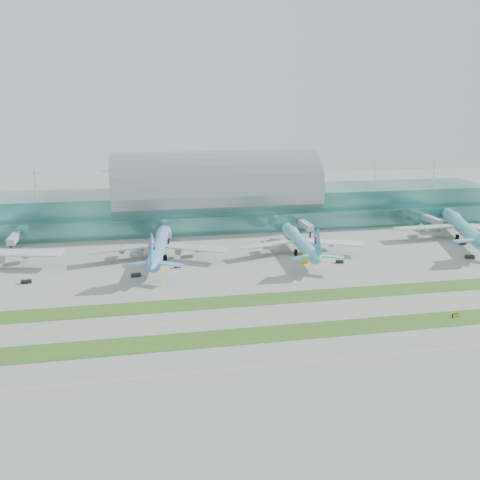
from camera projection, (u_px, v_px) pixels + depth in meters
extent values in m
plane|color=gray|center=(269.00, 301.00, 195.53)|extent=(700.00, 700.00, 0.00)
cube|color=#3D7A75|center=(216.00, 207.00, 316.46)|extent=(340.00, 42.00, 20.00)
cube|color=#3D7A75|center=(222.00, 224.00, 294.93)|extent=(340.00, 8.00, 10.00)
ellipsoid|color=#9EA5A8|center=(215.00, 190.00, 313.94)|extent=(340.00, 46.20, 16.17)
cylinder|color=white|center=(215.00, 177.00, 311.93)|extent=(0.80, 0.80, 16.00)
cube|color=#B2B7B7|center=(15.00, 237.00, 264.54)|extent=(3.50, 22.00, 3.00)
cylinder|color=black|center=(11.00, 249.00, 255.93)|extent=(1.00, 1.00, 4.00)
cube|color=#B2B7B7|center=(167.00, 230.00, 278.56)|extent=(3.50, 22.00, 3.00)
cylinder|color=black|center=(168.00, 242.00, 269.95)|extent=(1.00, 1.00, 4.00)
cube|color=#B2B7B7|center=(305.00, 224.00, 292.58)|extent=(3.50, 22.00, 3.00)
cylinder|color=black|center=(310.00, 235.00, 283.97)|extent=(1.00, 1.00, 4.00)
cube|color=#B2B7B7|center=(430.00, 219.00, 306.60)|extent=(3.50, 22.00, 3.00)
cylinder|color=black|center=(439.00, 229.00, 297.99)|extent=(1.00, 1.00, 4.00)
cube|color=#2D591E|center=(291.00, 332.00, 168.94)|extent=(420.00, 12.00, 0.08)
cube|color=#2D591E|center=(268.00, 299.00, 197.42)|extent=(420.00, 12.00, 0.08)
cube|color=yellow|center=(311.00, 361.00, 149.95)|extent=(420.00, 0.35, 0.01)
cube|color=yellow|center=(279.00, 315.00, 182.24)|extent=(420.00, 0.35, 0.01)
cube|color=yellow|center=(258.00, 285.00, 212.63)|extent=(420.00, 0.35, 0.01)
cube|color=yellow|center=(247.00, 268.00, 233.52)|extent=(420.00, 0.35, 0.01)
cube|color=silver|center=(24.00, 253.00, 234.41)|extent=(34.29, 15.75, 1.35)
cylinder|color=#9B9EA3|center=(13.00, 255.00, 238.80)|extent=(4.65, 6.60, 3.77)
cylinder|color=#649ADD|center=(159.00, 246.00, 246.24)|extent=(13.58, 60.61, 6.03)
ellipsoid|color=#649ADD|center=(162.00, 234.00, 262.13)|extent=(8.00, 18.92, 4.30)
cone|color=#649ADD|center=(164.00, 230.00, 277.62)|extent=(6.60, 5.59, 6.03)
cone|color=#649ADD|center=(152.00, 266.00, 213.06)|extent=(6.79, 9.41, 5.73)
cube|color=#B9BEC0|center=(120.00, 249.00, 243.31)|extent=(30.10, 14.53, 1.19)
cylinder|color=gray|center=(131.00, 250.00, 249.18)|extent=(3.96, 5.73, 3.31)
cube|color=#B9BEC0|center=(197.00, 248.00, 245.61)|extent=(29.05, 20.65, 1.19)
cylinder|color=gray|center=(188.00, 249.00, 250.91)|extent=(3.96, 5.73, 3.31)
cube|color=#3292DE|center=(152.00, 250.00, 213.40)|extent=(2.19, 12.76, 14.03)
cylinder|color=silver|center=(152.00, 246.00, 213.97)|extent=(1.46, 4.74, 4.67)
cylinder|color=black|center=(163.00, 243.00, 269.50)|extent=(1.75, 1.75, 2.92)
cylinder|color=black|center=(152.00, 258.00, 243.42)|extent=(1.75, 1.75, 2.92)
cylinder|color=black|center=(165.00, 258.00, 243.80)|extent=(1.75, 1.75, 2.92)
cylinder|color=#64C6DC|center=(300.00, 242.00, 255.88)|extent=(9.27, 57.19, 5.69)
ellipsoid|color=#64C6DC|center=(292.00, 231.00, 270.79)|extent=(6.49, 17.62, 4.06)
cone|color=#64C6DC|center=(286.00, 227.00, 285.32)|extent=(5.97, 4.94, 5.69)
cone|color=#64C6DC|center=(318.00, 258.00, 224.76)|extent=(5.92, 8.59, 5.41)
cube|color=silver|center=(267.00, 245.00, 252.12)|extent=(28.33, 15.26, 1.12)
cylinder|color=#9899A0|center=(273.00, 245.00, 257.89)|extent=(3.43, 5.24, 3.12)
cube|color=silver|center=(334.00, 242.00, 256.31)|extent=(27.84, 18.15, 1.12)
cylinder|color=#9899A0|center=(323.00, 244.00, 261.03)|extent=(3.43, 5.24, 3.12)
cube|color=#309CD6|center=(318.00, 244.00, 225.07)|extent=(1.31, 12.08, 13.24)
cylinder|color=silver|center=(317.00, 240.00, 225.60)|extent=(1.10, 4.45, 4.41)
cylinder|color=black|center=(290.00, 239.00, 277.71)|extent=(1.65, 1.65, 2.76)
cylinder|color=black|center=(296.00, 252.00, 253.07)|extent=(1.65, 1.65, 2.76)
cylinder|color=black|center=(307.00, 252.00, 253.77)|extent=(1.65, 1.65, 2.76)
cylinder|color=#5FBCD2|center=(463.00, 227.00, 281.77)|extent=(28.58, 66.26, 6.78)
ellipsoid|color=#5FBCD2|center=(454.00, 216.00, 299.49)|extent=(12.83, 21.58, 4.83)
cone|color=#5FBCD2|center=(446.00, 213.00, 316.77)|extent=(8.19, 7.38, 6.78)
cube|color=silver|center=(425.00, 227.00, 282.43)|extent=(33.17, 9.88, 1.34)
cylinder|color=gray|center=(432.00, 229.00, 288.00)|extent=(5.48, 6.90, 3.72)
cylinder|color=black|center=(450.00, 225.00, 307.73)|extent=(1.97, 1.97, 3.28)
cylinder|color=black|center=(457.00, 238.00, 279.29)|extent=(1.97, 1.97, 3.28)
cylinder|color=black|center=(470.00, 238.00, 278.41)|extent=(1.97, 1.97, 3.28)
cube|color=black|center=(26.00, 282.00, 214.32)|extent=(4.21, 2.11, 1.40)
cube|color=black|center=(136.00, 275.00, 222.30)|extent=(4.21, 2.15, 1.44)
cube|color=black|center=(177.00, 266.00, 234.50)|extent=(3.08, 1.88, 1.36)
cube|color=#D9C70C|center=(305.00, 261.00, 241.47)|extent=(3.51, 2.38, 1.55)
cube|color=black|center=(340.00, 261.00, 241.27)|extent=(3.91, 2.78, 1.32)
cube|color=black|center=(470.00, 257.00, 247.94)|extent=(4.22, 2.59, 1.66)
cube|color=black|center=(462.00, 243.00, 272.11)|extent=(3.69, 2.12, 1.55)
cube|color=black|center=(455.00, 315.00, 180.75)|extent=(2.84, 1.09, 1.22)
cube|color=yellow|center=(456.00, 315.00, 180.58)|extent=(2.35, 0.74, 0.89)
cylinder|color=black|center=(453.00, 317.00, 180.39)|extent=(0.13, 0.13, 0.55)
cylinder|color=black|center=(457.00, 316.00, 181.29)|extent=(0.13, 0.13, 0.55)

